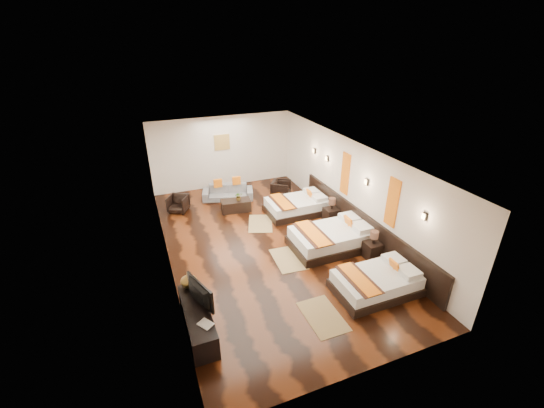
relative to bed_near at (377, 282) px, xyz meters
name	(u,v)px	position (x,y,z in m)	size (l,w,h in m)	color
floor	(266,243)	(-1.70, 2.95, -0.26)	(5.50, 9.50, 0.01)	black
ceiling	(265,152)	(-1.70, 2.95, 2.54)	(5.50, 9.50, 0.01)	white
back_wall	(222,152)	(-1.70, 7.70, 1.14)	(5.50, 0.01, 2.80)	silver
left_wall	(163,218)	(-4.45, 2.95, 1.14)	(0.01, 9.50, 2.80)	silver
right_wall	(350,186)	(1.05, 2.95, 1.14)	(0.01, 9.50, 2.80)	silver
headboard_panel	(361,226)	(1.01, 2.15, 0.19)	(0.08, 6.60, 0.90)	black
bed_near	(377,282)	(0.00, 0.00, 0.00)	(1.98, 1.25, 0.76)	black
bed_mid	(332,238)	(0.00, 2.09, 0.04)	(2.29, 1.44, 0.87)	black
bed_far	(297,206)	(0.00, 4.41, 0.01)	(2.05, 1.29, 0.78)	black
nightstand_a	(372,248)	(0.75, 1.21, 0.03)	(0.42, 0.42, 0.83)	black
nightstand_b	(331,214)	(0.75, 3.42, 0.04)	(0.43, 0.43, 0.85)	black
jute_mat_near	(323,316)	(-1.60, -0.29, -0.25)	(0.75, 1.20, 0.01)	#93784B
jute_mat_mid	(288,259)	(-1.42, 1.97, -0.25)	(0.75, 1.20, 0.01)	#93784B
jute_mat_far	(260,223)	(-1.44, 4.14, -0.25)	(0.75, 1.20, 0.01)	#93784B
tv_console	(198,320)	(-4.20, 0.33, 0.02)	(0.50, 1.80, 0.55)	black
tv	(196,294)	(-4.15, 0.47, 0.56)	(0.93, 0.12, 0.54)	black
book	(202,328)	(-4.20, -0.20, 0.30)	(0.21, 0.28, 0.03)	black
figurine	(189,279)	(-4.20, 1.12, 0.48)	(0.36, 0.36, 0.37)	brown
sofa	(228,192)	(-1.90, 6.38, 0.01)	(1.83, 0.72, 0.53)	slate
armchair_left	(178,204)	(-3.76, 6.03, 0.03)	(0.62, 0.64, 0.58)	black
armchair_right	(281,189)	(0.02, 5.87, 0.05)	(0.66, 0.68, 0.62)	black
coffee_table	(236,205)	(-1.90, 5.33, -0.06)	(1.00, 0.50, 0.40)	black
table_plant	(239,196)	(-1.80, 5.31, 0.28)	(0.26, 0.22, 0.29)	#266120
orange_panel_a	(392,203)	(1.03, 1.05, 1.44)	(0.04, 0.40, 1.30)	#D86014
orange_panel_b	(345,174)	(1.03, 3.25, 1.44)	(0.04, 0.40, 1.30)	#D86014
sconce_near	(424,216)	(1.01, -0.05, 1.59)	(0.07, 0.12, 0.18)	black
sconce_mid	(366,182)	(1.01, 2.15, 1.59)	(0.07, 0.12, 0.18)	black
sconce_far	(327,158)	(1.01, 4.35, 1.59)	(0.07, 0.12, 0.18)	black
sconce_lounge	(314,151)	(1.01, 5.25, 1.59)	(0.07, 0.12, 0.18)	black
gold_artwork	(222,142)	(-1.70, 7.68, 1.54)	(0.60, 0.04, 0.60)	#AD873F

